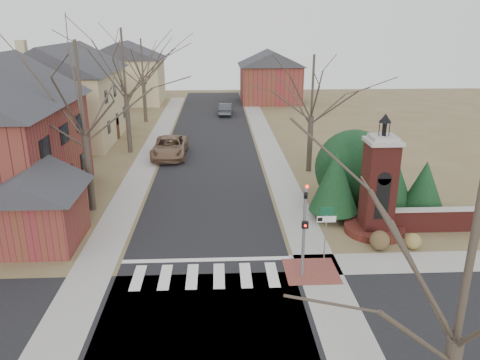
{
  "coord_description": "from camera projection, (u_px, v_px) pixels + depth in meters",
  "views": [
    {
      "loc": [
        0.66,
        -17.64,
        10.85
      ],
      "look_at": [
        1.79,
        6.0,
        2.76
      ],
      "focal_mm": 35.0,
      "sensor_mm": 36.0,
      "label": 1
    }
  ],
  "objects": [
    {
      "name": "brick_garden_wall",
      "position": [
        457.0,
        219.0,
        25.27
      ],
      "size": [
        7.5,
        0.5,
        1.3
      ],
      "color": "maroon",
      "rests_on": "ground"
    },
    {
      "name": "evergreen_near",
      "position": [
        335.0,
        180.0,
        26.35
      ],
      "size": [
        2.8,
        2.8,
        4.1
      ],
      "color": "#473D33",
      "rests_on": "ground"
    },
    {
      "name": "bare_tree_1",
      "position": [
        123.0,
        57.0,
        38.03
      ],
      "size": [
        8.4,
        8.4,
        11.64
      ],
      "color": "#473D33",
      "rests_on": "ground"
    },
    {
      "name": "dry_shrub_right",
      "position": [
        413.0,
        241.0,
        23.32
      ],
      "size": [
        0.82,
        0.82,
        0.82
      ],
      "primitive_type": "sphere",
      "color": "olive",
      "rests_on": "ground"
    },
    {
      "name": "ground",
      "position": [
        205.0,
        286.0,
        20.15
      ],
      "size": [
        120.0,
        120.0,
        0.0
      ],
      "primitive_type": "plane",
      "color": "brown",
      "rests_on": "ground"
    },
    {
      "name": "sidewalk_right_main",
      "position": [
        270.0,
        150.0,
        41.17
      ],
      "size": [
        2.0,
        60.0,
        0.02
      ],
      "primitive_type": "cube",
      "color": "gray",
      "rests_on": "ground"
    },
    {
      "name": "pickup_truck",
      "position": [
        170.0,
        147.0,
        39.0
      ],
      "size": [
        2.81,
        5.97,
        1.65
      ],
      "primitive_type": "imported",
      "rotation": [
        0.0,
        0.0,
        -0.01
      ],
      "color": "brown",
      "rests_on": "ground"
    },
    {
      "name": "dry_shrub_left",
      "position": [
        380.0,
        240.0,
        23.21
      ],
      "size": [
        0.99,
        0.99,
        0.99
      ],
      "primitive_type": "sphere",
      "color": "brown",
      "rests_on": "ground"
    },
    {
      "name": "distant_car",
      "position": [
        226.0,
        109.0,
        56.43
      ],
      "size": [
        1.82,
        4.43,
        1.43
      ],
      "primitive_type": "imported",
      "rotation": [
        0.0,
        0.0,
        3.07
      ],
      "color": "#373B3F",
      "rests_on": "ground"
    },
    {
      "name": "garage_left",
      "position": [
        35.0,
        203.0,
        23.29
      ],
      "size": [
        4.8,
        4.8,
        4.29
      ],
      "color": "maroon",
      "rests_on": "ground"
    },
    {
      "name": "crosswalk_zone",
      "position": [
        206.0,
        276.0,
        20.9
      ],
      "size": [
        8.0,
        2.2,
        0.02
      ],
      "primitive_type": "cube",
      "color": "silver",
      "rests_on": "ground"
    },
    {
      "name": "stop_bar",
      "position": [
        206.0,
        260.0,
        22.32
      ],
      "size": [
        8.0,
        0.35,
        0.02
      ],
      "primitive_type": "cube",
      "color": "silver",
      "rests_on": "ground"
    },
    {
      "name": "bare_tree_2",
      "position": [
        142.0,
        58.0,
        50.62
      ],
      "size": [
        7.35,
        7.35,
        10.19
      ],
      "color": "#473D33",
      "rests_on": "ground"
    },
    {
      "name": "evergreen_mid",
      "position": [
        386.0,
        168.0,
        27.53
      ],
      "size": [
        3.4,
        3.4,
        4.7
      ],
      "color": "#473D33",
      "rests_on": "ground"
    },
    {
      "name": "sidewalk_left",
      "position": [
        151.0,
        152.0,
        40.71
      ],
      "size": [
        2.0,
        60.0,
        0.02
      ],
      "primitive_type": "cube",
      "color": "gray",
      "rests_on": "ground"
    },
    {
      "name": "evergreen_far",
      "position": [
        425.0,
        184.0,
        26.9
      ],
      "size": [
        2.4,
        2.4,
        3.3
      ],
      "color": "#473D33",
      "rests_on": "ground"
    },
    {
      "name": "brick_gate_monument",
      "position": [
        378.0,
        195.0,
        24.57
      ],
      "size": [
        3.2,
        3.2,
        6.47
      ],
      "color": "maroon",
      "rests_on": "ground"
    },
    {
      "name": "traffic_signal_pole",
      "position": [
        304.0,
        224.0,
        20.05
      ],
      "size": [
        0.28,
        0.41,
        4.5
      ],
      "color": "slate",
      "rests_on": "ground"
    },
    {
      "name": "bare_tree_0",
      "position": [
        79.0,
        81.0,
        25.85
      ],
      "size": [
        8.05,
        8.05,
        11.15
      ],
      "color": "#473D33",
      "rests_on": "ground"
    },
    {
      "name": "house_distant_right",
      "position": [
        270.0,
        75.0,
        64.69
      ],
      "size": [
        8.8,
        8.8,
        7.3
      ],
      "color": "maroon",
      "rests_on": "ground"
    },
    {
      "name": "sign_post",
      "position": [
        326.0,
        223.0,
        21.65
      ],
      "size": [
        0.9,
        0.07,
        2.75
      ],
      "color": "slate",
      "rests_on": "ground"
    },
    {
      "name": "cross_street",
      "position": [
        203.0,
        329.0,
        17.31
      ],
      "size": [
        120.0,
        8.0,
        0.01
      ],
      "primitive_type": "cube",
      "color": "black",
      "rests_on": "ground"
    },
    {
      "name": "bare_tree_4",
      "position": [
        473.0,
        245.0,
        9.86
      ],
      "size": [
        6.65,
        6.65,
        9.21
      ],
      "color": "#473D33",
      "rests_on": "ground"
    },
    {
      "name": "evergreen_mass",
      "position": [
        354.0,
        165.0,
        28.76
      ],
      "size": [
        4.8,
        4.8,
        4.8
      ],
      "primitive_type": "sphere",
      "color": "black",
      "rests_on": "ground"
    },
    {
      "name": "bare_tree_3",
      "position": [
        313.0,
        82.0,
        33.45
      ],
      "size": [
        7.0,
        7.0,
        9.7
      ],
      "color": "#473D33",
      "rests_on": "ground"
    },
    {
      "name": "house_stucco_left",
      "position": [
        66.0,
        91.0,
        43.57
      ],
      "size": [
        9.8,
        12.8,
        9.28
      ],
      "color": "tan",
      "rests_on": "ground"
    },
    {
      "name": "curb_apron",
      "position": [
        311.0,
        271.0,
        21.31
      ],
      "size": [
        2.4,
        2.4,
        0.02
      ],
      "primitive_type": "cube",
      "color": "brown",
      "rests_on": "ground"
    },
    {
      "name": "house_distant_left",
      "position": [
        124.0,
        72.0,
        63.6
      ],
      "size": [
        10.8,
        8.8,
        8.53
      ],
      "color": "tan",
      "rests_on": "ground"
    },
    {
      "name": "main_street",
      "position": [
        211.0,
        151.0,
        40.94
      ],
      "size": [
        8.0,
        70.0,
        0.01
      ],
      "primitive_type": "cube",
      "color": "black",
      "rests_on": "ground"
    }
  ]
}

